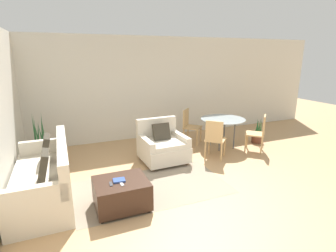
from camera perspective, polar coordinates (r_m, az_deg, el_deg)
The scene contains 15 objects.
ground_plane at distance 4.33m, azimuth 7.41°, elevation -16.46°, with size 20.00×20.00×0.00m, color tan.
wall_back at distance 7.18m, azimuth -7.18°, elevation 8.00°, with size 12.00×0.06×2.75m.
area_rug at distance 4.76m, azimuth -3.55°, elevation -13.17°, with size 2.64×1.47×0.01m.
couch at distance 4.76m, azimuth -25.14°, elevation -10.45°, with size 0.85×2.09×0.93m.
armchair at distance 5.73m, azimuth -1.19°, elevation -4.39°, with size 0.96×0.94×0.90m.
ottoman at distance 4.16m, azimuth -10.10°, elevation -14.14°, with size 0.79×0.68×0.44m.
book_stack at distance 4.05m, azimuth -10.61°, elevation -11.53°, with size 0.19×0.16×0.03m.
tv_remote_primary at distance 3.98m, azimuth -10.12°, elevation -12.17°, with size 0.05×0.17×0.01m.
tv_remote_secondary at distance 3.99m, azimuth -12.33°, elevation -12.22°, with size 0.05×0.14×0.01m.
potted_plant at distance 6.22m, azimuth -25.95°, elevation -5.33°, with size 0.41×0.41×1.13m.
dining_table at distance 6.64m, azimuth 11.84°, elevation 0.87°, with size 1.09×1.09×0.74m.
dining_chair_near_left at distance 5.86m, azimuth 10.15°, elevation -2.36°, with size 0.59×0.59×0.90m.
dining_chair_near_right at distance 6.58m, azimuth 19.19°, elevation -1.02°, with size 0.59×0.59×0.90m.
dining_chair_far_left at distance 6.88m, azimuth 4.68°, elevation 0.47°, with size 0.59×0.59×0.90m.
potted_plant_small at distance 7.36m, azimuth 18.88°, elevation -2.03°, with size 0.29×0.29×0.68m.
Camera 1 is at (-1.90, -3.16, 2.26)m, focal length 28.00 mm.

